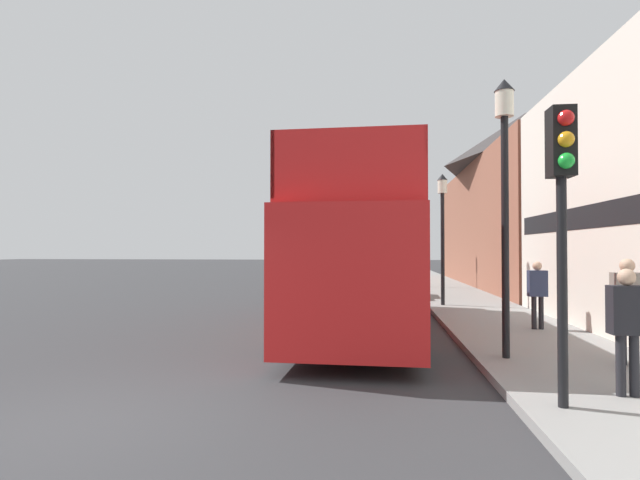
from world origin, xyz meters
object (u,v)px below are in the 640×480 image
(lamp_post_second, at_px, (442,214))
(lamp_post_third, at_px, (420,225))
(tour_bus, at_px, (364,259))
(traffic_signal, at_px, (562,187))
(pedestrian_third, at_px, (537,288))
(lamp_post_nearest, at_px, (505,166))
(pedestrian_nearest, at_px, (627,319))
(pedestrian_second, at_px, (628,301))
(parked_car_ahead_of_bus, at_px, (391,282))

(lamp_post_second, bearing_deg, lamp_post_third, 90.18)
(tour_bus, distance_m, traffic_signal, 6.76)
(pedestrian_third, relative_size, lamp_post_nearest, 0.33)
(lamp_post_nearest, height_order, lamp_post_third, lamp_post_nearest)
(tour_bus, relative_size, lamp_post_nearest, 1.96)
(pedestrian_nearest, xyz_separation_m, lamp_post_third, (-1.00, 18.97, 2.17))
(pedestrian_nearest, relative_size, pedestrian_second, 0.94)
(traffic_signal, bearing_deg, pedestrian_third, 75.51)
(lamp_post_nearest, distance_m, lamp_post_third, 16.78)
(pedestrian_second, relative_size, lamp_post_third, 0.38)
(lamp_post_third, bearing_deg, pedestrian_third, -83.25)
(pedestrian_third, bearing_deg, lamp_post_third, 96.75)
(pedestrian_second, bearing_deg, lamp_post_second, 102.09)
(lamp_post_nearest, bearing_deg, lamp_post_third, 90.09)
(traffic_signal, distance_m, lamp_post_third, 19.57)
(parked_car_ahead_of_bus, distance_m, lamp_post_third, 5.84)
(tour_bus, distance_m, pedestrian_second, 5.82)
(parked_car_ahead_of_bus, bearing_deg, lamp_post_third, 73.36)
(pedestrian_nearest, distance_m, pedestrian_third, 5.57)
(pedestrian_third, bearing_deg, lamp_post_nearest, -115.05)
(tour_bus, xyz_separation_m, lamp_post_second, (2.56, 4.99, 1.46))
(parked_car_ahead_of_bus, bearing_deg, pedestrian_second, -72.01)
(pedestrian_nearest, relative_size, traffic_signal, 0.45)
(lamp_post_third, bearing_deg, lamp_post_second, -89.82)
(lamp_post_third, bearing_deg, parked_car_ahead_of_bus, -108.38)
(pedestrian_second, xyz_separation_m, lamp_post_third, (-1.89, 17.10, 2.11))
(pedestrian_second, bearing_deg, pedestrian_nearest, -115.42)
(lamp_post_nearest, bearing_deg, pedestrian_nearest, -66.07)
(parked_car_ahead_of_bus, xyz_separation_m, pedestrian_nearest, (2.65, -14.01, 0.44))
(parked_car_ahead_of_bus, relative_size, traffic_signal, 1.12)
(tour_bus, height_order, pedestrian_third, tour_bus)
(pedestrian_third, relative_size, traffic_signal, 0.44)
(traffic_signal, relative_size, lamp_post_second, 0.81)
(parked_car_ahead_of_bus, height_order, lamp_post_third, lamp_post_third)
(pedestrian_third, xyz_separation_m, lamp_post_nearest, (-1.56, -3.34, 2.41))
(pedestrian_nearest, height_order, lamp_post_second, lamp_post_second)
(parked_car_ahead_of_bus, distance_m, traffic_signal, 14.84)
(pedestrian_nearest, distance_m, pedestrian_second, 2.07)
(tour_bus, bearing_deg, lamp_post_second, 64.87)
(parked_car_ahead_of_bus, bearing_deg, lamp_post_second, -62.23)
(pedestrian_third, height_order, lamp_post_nearest, lamp_post_nearest)
(pedestrian_third, distance_m, lamp_post_third, 13.70)
(tour_bus, relative_size, parked_car_ahead_of_bus, 2.37)
(pedestrian_second, xyz_separation_m, traffic_signal, (-1.89, -2.46, 1.61))
(pedestrian_nearest, bearing_deg, tour_bus, 122.28)
(parked_car_ahead_of_bus, bearing_deg, pedestrian_third, -67.36)
(lamp_post_nearest, xyz_separation_m, lamp_post_second, (-0.00, 8.39, -0.26))
(lamp_post_third, bearing_deg, traffic_signal, -89.99)
(pedestrian_third, xyz_separation_m, lamp_post_third, (-1.59, 13.43, 2.19))
(pedestrian_third, relative_size, lamp_post_third, 0.35)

